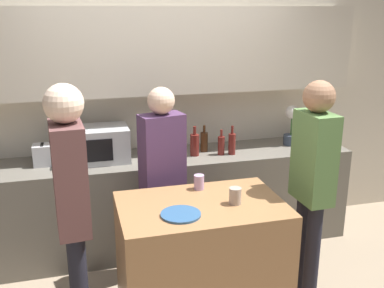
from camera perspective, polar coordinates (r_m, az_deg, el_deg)
name	(u,v)px	position (r m, az deg, el deg)	size (l,w,h in m)	color
back_wall	(151,81)	(4.19, -5.23, 7.94)	(6.40, 0.40, 2.70)	beige
back_counter	(159,202)	(4.24, -4.20, -7.35)	(3.60, 0.62, 0.89)	#6B665B
kitchen_island	(201,263)	(3.28, 1.16, -14.85)	(1.13, 0.73, 0.91)	#996B42
microwave	(98,144)	(4.02, -11.79, -0.01)	(0.52, 0.39, 0.30)	#B7BABC
toaster	(49,154)	(4.04, -17.69, -1.25)	(0.26, 0.16, 0.18)	silver
potted_plant	(291,125)	(4.49, 12.51, 2.35)	(0.14, 0.14, 0.39)	#333D4C
bottle_0	(195,144)	(4.08, 0.33, -0.04)	(0.08, 0.08, 0.27)	maroon
bottle_1	(204,141)	(4.20, 1.55, 0.33)	(0.07, 0.07, 0.25)	#472814
bottle_2	(221,145)	(4.12, 3.73, -0.14)	(0.06, 0.06, 0.24)	maroon
bottle_3	(232,143)	(4.13, 5.09, 0.08)	(0.07, 0.07, 0.27)	maroon
plate_on_island	(181,214)	(2.90, -1.44, -8.92)	(0.26, 0.26, 0.01)	#2D5684
cup_0	(235,196)	(3.06, 5.50, -6.57)	(0.08, 0.08, 0.11)	#A89588
cup_1	(199,182)	(3.28, 0.89, -4.87)	(0.07, 0.07, 0.11)	#B795C0
person_left	(72,199)	(2.85, -15.05, -6.72)	(0.23, 0.35, 1.78)	black
person_center	(162,169)	(3.58, -3.78, -3.18)	(0.37, 0.26, 1.61)	black
person_right	(313,175)	(3.36, 15.07, -3.84)	(0.22, 0.35, 1.71)	black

